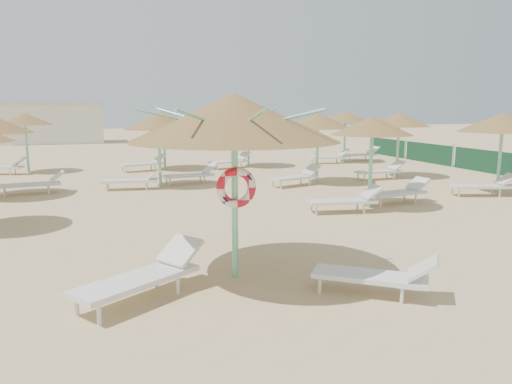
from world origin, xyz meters
name	(u,v)px	position (x,y,z in m)	size (l,w,h in m)	color
ground	(249,274)	(0.00, 0.00, 0.00)	(120.00, 120.00, 0.00)	tan
main_palapa	(234,118)	(-0.27, -0.04, 2.74)	(3.51, 3.51, 3.15)	#76CDA9
lounger_main_a	(144,275)	(-1.86, -0.58, 0.38)	(2.17, 1.76, 0.79)	silver
lounger_main_b	(378,275)	(1.64, -1.54, 0.33)	(1.86, 1.58, 0.69)	silver
palapa_field	(239,123)	(2.75, 10.52, 2.30)	(20.04, 13.82, 2.72)	#76CDA9
service_hut	(50,122)	(-6.00, 35.00, 1.64)	(8.40, 4.40, 3.25)	silver
windbreak_fence	(485,161)	(14.00, 9.96, 0.50)	(0.08, 19.84, 1.10)	#1B532E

